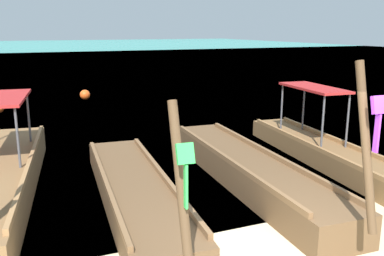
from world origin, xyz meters
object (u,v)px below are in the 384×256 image
(longtail_boat_violet_ribbon, at_px, (249,170))
(longtail_boat_green_ribbon, at_px, (135,191))
(mooring_buoy_near, at_px, (85,95))
(longtail_boat_red_ribbon, at_px, (329,153))

(longtail_boat_violet_ribbon, bearing_deg, longtail_boat_green_ribbon, -177.62)
(longtail_boat_violet_ribbon, relative_size, mooring_buoy_near, 14.72)
(longtail_boat_green_ribbon, height_order, longtail_boat_violet_ribbon, longtail_boat_violet_ribbon)
(mooring_buoy_near, bearing_deg, longtail_boat_green_ribbon, -94.65)
(longtail_boat_red_ribbon, height_order, mooring_buoy_near, longtail_boat_red_ribbon)
(longtail_boat_red_ribbon, bearing_deg, longtail_boat_violet_ribbon, -171.21)
(longtail_boat_violet_ribbon, xyz_separation_m, longtail_boat_red_ribbon, (2.53, 0.39, -0.00))
(longtail_boat_violet_ribbon, bearing_deg, longtail_boat_red_ribbon, 8.79)
(longtail_boat_red_ribbon, relative_size, mooring_buoy_near, 15.42)
(mooring_buoy_near, bearing_deg, longtail_boat_violet_ribbon, -83.14)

